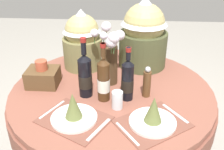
{
  "coord_description": "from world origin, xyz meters",
  "views": [
    {
      "loc": [
        0.09,
        -1.38,
        1.6
      ],
      "look_at": [
        0.0,
        0.03,
        0.83
      ],
      "focal_mm": 41.6,
      "sensor_mm": 36.0,
      "label": 1
    }
  ],
  "objects_px": {
    "tumbler_mid": "(117,100)",
    "gift_tub_back_right": "(144,31)",
    "dining_table": "(112,106)",
    "wine_bottle_right": "(128,80)",
    "wine_bottle_left": "(85,75)",
    "flower_vase": "(110,55)",
    "woven_basket_side_left": "(43,76)",
    "gift_tub_back_left": "(82,37)",
    "wine_bottle_centre": "(104,79)",
    "place_setting_left": "(74,112)",
    "place_setting_right": "(153,116)",
    "pepper_mill": "(147,83)"
  },
  "relations": [
    {
      "from": "flower_vase",
      "to": "pepper_mill",
      "type": "xyz_separation_m",
      "value": [
        0.23,
        -0.14,
        -0.11
      ]
    },
    {
      "from": "flower_vase",
      "to": "gift_tub_back_right",
      "type": "distance_m",
      "value": 0.36
    },
    {
      "from": "wine_bottle_right",
      "to": "gift_tub_back_left",
      "type": "xyz_separation_m",
      "value": [
        -0.32,
        0.41,
        0.1
      ]
    },
    {
      "from": "wine_bottle_left",
      "to": "tumbler_mid",
      "type": "xyz_separation_m",
      "value": [
        0.19,
        -0.12,
        -0.08
      ]
    },
    {
      "from": "dining_table",
      "to": "gift_tub_back_left",
      "type": "xyz_separation_m",
      "value": [
        -0.23,
        0.31,
        0.35
      ]
    },
    {
      "from": "wine_bottle_centre",
      "to": "gift_tub_back_right",
      "type": "distance_m",
      "value": 0.55
    },
    {
      "from": "place_setting_right",
      "to": "gift_tub_back_left",
      "type": "xyz_separation_m",
      "value": [
        -0.45,
        0.63,
        0.17
      ]
    },
    {
      "from": "gift_tub_back_left",
      "to": "tumbler_mid",
      "type": "bearing_deg",
      "value": -61.92
    },
    {
      "from": "flower_vase",
      "to": "woven_basket_side_left",
      "type": "distance_m",
      "value": 0.45
    },
    {
      "from": "place_setting_right",
      "to": "woven_basket_side_left",
      "type": "bearing_deg",
      "value": 152.39
    },
    {
      "from": "wine_bottle_centre",
      "to": "woven_basket_side_left",
      "type": "bearing_deg",
      "value": 160.73
    },
    {
      "from": "woven_basket_side_left",
      "to": "place_setting_right",
      "type": "bearing_deg",
      "value": -27.61
    },
    {
      "from": "dining_table",
      "to": "gift_tub_back_right",
      "type": "distance_m",
      "value": 0.56
    },
    {
      "from": "wine_bottle_right",
      "to": "gift_tub_back_right",
      "type": "xyz_separation_m",
      "value": [
        0.1,
        0.46,
        0.14
      ]
    },
    {
      "from": "wine_bottle_left",
      "to": "place_setting_right",
      "type": "bearing_deg",
      "value": -33.12
    },
    {
      "from": "place_setting_right",
      "to": "flower_vase",
      "type": "bearing_deg",
      "value": 121.54
    },
    {
      "from": "place_setting_right",
      "to": "pepper_mill",
      "type": "xyz_separation_m",
      "value": [
        -0.02,
        0.26,
        0.04
      ]
    },
    {
      "from": "tumbler_mid",
      "to": "gift_tub_back_right",
      "type": "distance_m",
      "value": 0.61
    },
    {
      "from": "dining_table",
      "to": "wine_bottle_centre",
      "type": "bearing_deg",
      "value": -107.6
    },
    {
      "from": "dining_table",
      "to": "gift_tub_back_right",
      "type": "xyz_separation_m",
      "value": [
        0.2,
        0.36,
        0.39
      ]
    },
    {
      "from": "wine_bottle_left",
      "to": "gift_tub_back_right",
      "type": "relative_size",
      "value": 0.73
    },
    {
      "from": "dining_table",
      "to": "place_setting_right",
      "type": "distance_m",
      "value": 0.44
    },
    {
      "from": "dining_table",
      "to": "place_setting_right",
      "type": "relative_size",
      "value": 2.98
    },
    {
      "from": "place_setting_left",
      "to": "wine_bottle_right",
      "type": "bearing_deg",
      "value": 38.9
    },
    {
      "from": "dining_table",
      "to": "tumbler_mid",
      "type": "xyz_separation_m",
      "value": [
        0.04,
        -0.2,
        0.18
      ]
    },
    {
      "from": "place_setting_right",
      "to": "pepper_mill",
      "type": "height_order",
      "value": "pepper_mill"
    },
    {
      "from": "gift_tub_back_left",
      "to": "gift_tub_back_right",
      "type": "height_order",
      "value": "gift_tub_back_right"
    },
    {
      "from": "place_setting_left",
      "to": "wine_bottle_left",
      "type": "bearing_deg",
      "value": 84.01
    },
    {
      "from": "flower_vase",
      "to": "wine_bottle_left",
      "type": "xyz_separation_m",
      "value": [
        -0.13,
        -0.15,
        -0.06
      ]
    },
    {
      "from": "place_setting_left",
      "to": "woven_basket_side_left",
      "type": "bearing_deg",
      "value": 127.59
    },
    {
      "from": "flower_vase",
      "to": "gift_tub_back_left",
      "type": "distance_m",
      "value": 0.32
    },
    {
      "from": "dining_table",
      "to": "wine_bottle_right",
      "type": "xyz_separation_m",
      "value": [
        0.1,
        -0.1,
        0.26
      ]
    },
    {
      "from": "flower_vase",
      "to": "woven_basket_side_left",
      "type": "relative_size",
      "value": 2.02
    },
    {
      "from": "dining_table",
      "to": "place_setting_left",
      "type": "xyz_separation_m",
      "value": [
        -0.17,
        -0.32,
        0.18
      ]
    },
    {
      "from": "tumbler_mid",
      "to": "dining_table",
      "type": "bearing_deg",
      "value": 102.56
    },
    {
      "from": "dining_table",
      "to": "woven_basket_side_left",
      "type": "xyz_separation_m",
      "value": [
        -0.44,
        0.02,
        0.19
      ]
    },
    {
      "from": "place_setting_right",
      "to": "gift_tub_back_right",
      "type": "distance_m",
      "value": 0.72
    },
    {
      "from": "flower_vase",
      "to": "gift_tub_back_right",
      "type": "xyz_separation_m",
      "value": [
        0.21,
        0.28,
        0.06
      ]
    },
    {
      "from": "wine_bottle_right",
      "to": "gift_tub_back_left",
      "type": "relative_size",
      "value": 0.77
    },
    {
      "from": "wine_bottle_right",
      "to": "woven_basket_side_left",
      "type": "xyz_separation_m",
      "value": [
        -0.53,
        0.12,
        -0.06
      ]
    },
    {
      "from": "dining_table",
      "to": "gift_tub_back_left",
      "type": "bearing_deg",
      "value": 126.29
    },
    {
      "from": "wine_bottle_right",
      "to": "pepper_mill",
      "type": "xyz_separation_m",
      "value": [
        0.11,
        0.04,
        -0.04
      ]
    },
    {
      "from": "flower_vase",
      "to": "wine_bottle_centre",
      "type": "distance_m",
      "value": 0.2
    },
    {
      "from": "dining_table",
      "to": "wine_bottle_centre",
      "type": "relative_size",
      "value": 3.66
    },
    {
      "from": "wine_bottle_left",
      "to": "tumbler_mid",
      "type": "distance_m",
      "value": 0.24
    },
    {
      "from": "place_setting_right",
      "to": "woven_basket_side_left",
      "type": "relative_size",
      "value": 2.2
    },
    {
      "from": "wine_bottle_left",
      "to": "wine_bottle_right",
      "type": "height_order",
      "value": "wine_bottle_left"
    },
    {
      "from": "dining_table",
      "to": "wine_bottle_right",
      "type": "bearing_deg",
      "value": -46.76
    },
    {
      "from": "place_setting_left",
      "to": "wine_bottle_centre",
      "type": "relative_size",
      "value": 1.21
    },
    {
      "from": "dining_table",
      "to": "gift_tub_back_left",
      "type": "distance_m",
      "value": 0.52
    }
  ]
}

